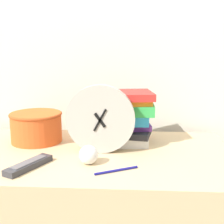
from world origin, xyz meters
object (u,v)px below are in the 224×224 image
object	(u,v)px
desk_clock	(100,119)
tv_remote	(29,165)
crumpled_paper_ball	(89,155)
book_stack	(123,117)
basket	(36,126)
pen	(116,170)

from	to	relation	value
desk_clock	tv_remote	distance (m)	0.30
desk_clock	crumpled_paper_ball	world-z (taller)	desk_clock
book_stack	crumpled_paper_ball	size ratio (longest dim) A/B	4.05
desk_clock	book_stack	size ratio (longest dim) A/B	0.97
book_stack	crumpled_paper_ball	distance (m)	0.28
book_stack	tv_remote	size ratio (longest dim) A/B	1.42
desk_clock	crumpled_paper_ball	distance (m)	0.16
book_stack	tv_remote	bearing A→B (deg)	-135.43
basket	book_stack	bearing A→B (deg)	1.37
tv_remote	pen	xyz separation A→B (m)	(0.29, -0.01, -0.01)
desk_clock	book_stack	xyz separation A→B (m)	(0.08, 0.13, -0.02)
book_stack	pen	world-z (taller)	book_stack
crumpled_paper_ball	pen	xyz separation A→B (m)	(0.10, -0.06, -0.03)
tv_remote	crumpled_paper_ball	size ratio (longest dim) A/B	2.86
book_stack	crumpled_paper_ball	bearing A→B (deg)	-113.74
crumpled_paper_ball	book_stack	bearing A→B (deg)	66.26
pen	book_stack	bearing A→B (deg)	87.97
book_stack	pen	xyz separation A→B (m)	(-0.01, -0.31, -0.10)
basket	crumpled_paper_ball	size ratio (longest dim) A/B	3.33
basket	crumpled_paper_ball	xyz separation A→B (m)	(0.25, -0.24, -0.03)
tv_remote	pen	bearing A→B (deg)	-2.32
tv_remote	pen	world-z (taller)	tv_remote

